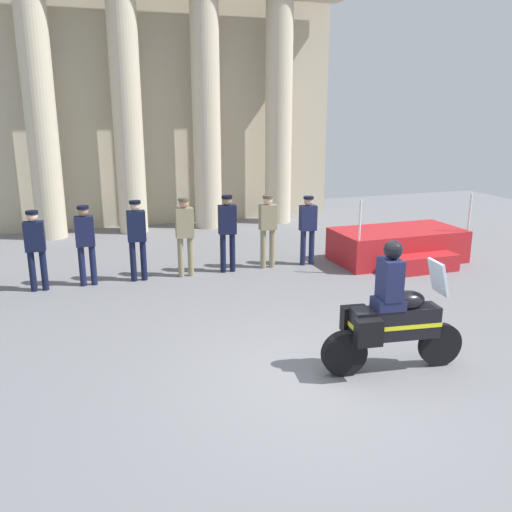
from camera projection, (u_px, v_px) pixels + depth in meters
ground_plane at (322, 382)px, 7.34m from camera, size 28.00×28.00×0.00m
colonnade_backdrop at (164, 89)px, 16.05m from camera, size 11.10×1.69×8.12m
reviewing_stand at (399, 246)px, 13.05m from camera, size 3.08×2.06×1.67m
officer_in_row_1 at (35, 244)px, 10.78m from camera, size 0.39×0.24×1.65m
officer_in_row_2 at (85, 239)px, 11.10m from camera, size 0.39×0.24×1.69m
officer_in_row_3 at (137, 234)px, 11.41m from camera, size 0.39×0.24×1.74m
officer_in_row_4 at (185, 231)px, 11.70m from camera, size 0.39×0.24×1.74m
officer_in_row_5 at (227, 227)px, 12.03m from camera, size 0.39×0.24×1.74m
officer_in_row_6 at (268, 225)px, 12.36m from camera, size 0.39×0.24×1.69m
officer_in_row_7 at (308, 225)px, 12.62m from camera, size 0.39×0.24×1.63m
motorcycle_with_rider at (390, 318)px, 7.46m from camera, size 2.09×0.74×1.90m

